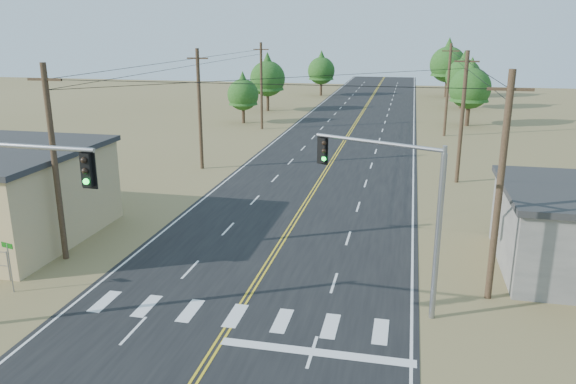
# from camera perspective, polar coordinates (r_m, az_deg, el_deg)

# --- Properties ---
(road) EXTENTS (15.00, 200.00, 0.02)m
(road) POSITION_cam_1_polar(r_m,az_deg,el_deg) (44.11, 3.22, 1.12)
(road) COLOR black
(road) RESTS_ON ground
(utility_pole_left_near) EXTENTS (1.80, 0.30, 10.00)m
(utility_pole_left_near) POSITION_cam_1_polar(r_m,az_deg,el_deg) (30.22, -22.62, 2.75)
(utility_pole_left_near) COLOR #4C3826
(utility_pole_left_near) RESTS_ON ground
(utility_pole_left_mid) EXTENTS (1.80, 0.30, 10.00)m
(utility_pole_left_mid) POSITION_cam_1_polar(r_m,az_deg,el_deg) (47.70, -8.97, 8.37)
(utility_pole_left_mid) COLOR #4C3826
(utility_pole_left_mid) RESTS_ON ground
(utility_pole_left_far) EXTENTS (1.80, 0.30, 10.00)m
(utility_pole_left_far) POSITION_cam_1_polar(r_m,az_deg,el_deg) (66.62, -2.72, 10.76)
(utility_pole_left_far) COLOR #4C3826
(utility_pole_left_far) RESTS_ON ground
(utility_pole_right_near) EXTENTS (1.80, 0.30, 10.00)m
(utility_pole_right_near) POSITION_cam_1_polar(r_m,az_deg,el_deg) (25.21, 20.71, 0.44)
(utility_pole_right_near) COLOR #4C3826
(utility_pole_right_near) RESTS_ON ground
(utility_pole_right_mid) EXTENTS (1.80, 0.30, 10.00)m
(utility_pole_right_mid) POSITION_cam_1_polar(r_m,az_deg,el_deg) (44.70, 17.27, 7.31)
(utility_pole_right_mid) COLOR #4C3826
(utility_pole_right_mid) RESTS_ON ground
(utility_pole_right_far) EXTENTS (1.80, 0.30, 10.00)m
(utility_pole_right_far) POSITION_cam_1_polar(r_m,az_deg,el_deg) (64.50, 15.91, 9.98)
(utility_pole_right_far) COLOR #4C3826
(utility_pole_right_far) RESTS_ON ground
(signal_mast_right) EXTENTS (5.43, 2.51, 7.27)m
(signal_mast_right) POSITION_cam_1_polar(r_m,az_deg,el_deg) (23.31, 11.40, -0.59)
(signal_mast_right) COLOR gray
(signal_mast_right) RESTS_ON ground
(street_sign) EXTENTS (0.69, 0.21, 2.39)m
(street_sign) POSITION_cam_1_polar(r_m,az_deg,el_deg) (28.21, -26.47, -6.15)
(street_sign) COLOR gray
(street_sign) RESTS_ON ground
(tree_left_near) EXTENTS (3.89, 3.89, 6.48)m
(tree_left_near) POSITION_cam_1_polar(r_m,az_deg,el_deg) (71.18, -4.60, 10.15)
(tree_left_near) COLOR #3F2D1E
(tree_left_near) RESTS_ON ground
(tree_left_mid) EXTENTS (5.02, 5.02, 8.36)m
(tree_left_mid) POSITION_cam_1_polar(r_m,az_deg,el_deg) (81.83, -2.09, 11.79)
(tree_left_mid) COLOR #3F2D1E
(tree_left_mid) RESTS_ON ground
(tree_left_far) EXTENTS (4.73, 4.73, 7.89)m
(tree_left_far) POSITION_cam_1_polar(r_m,az_deg,el_deg) (100.90, 3.41, 12.47)
(tree_left_far) COLOR #3F2D1E
(tree_left_far) RESTS_ON ground
(tree_right_near) EXTENTS (4.99, 4.99, 8.31)m
(tree_right_near) POSITION_cam_1_polar(r_m,az_deg,el_deg) (72.36, 18.04, 10.40)
(tree_right_near) COLOR #3F2D1E
(tree_right_near) RESTS_ON ground
(tree_right_mid) EXTENTS (5.11, 5.11, 8.52)m
(tree_right_mid) POSITION_cam_1_polar(r_m,az_deg,el_deg) (88.23, 17.40, 11.47)
(tree_right_mid) COLOR #3F2D1E
(tree_right_mid) RESTS_ON ground
(tree_right_far) EXTENTS (6.06, 6.06, 10.10)m
(tree_right_far) POSITION_cam_1_polar(r_m,az_deg,el_deg) (102.21, 15.96, 12.70)
(tree_right_far) COLOR #3F2D1E
(tree_right_far) RESTS_ON ground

